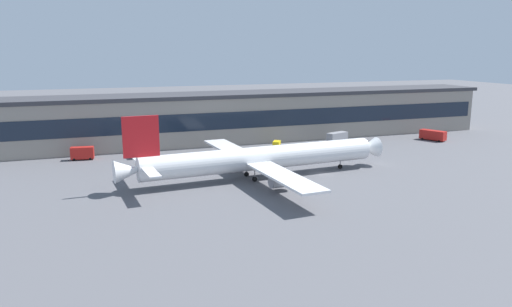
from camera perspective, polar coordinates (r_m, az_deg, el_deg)
ground_plane at (r=119.53m, az=7.66°, el=-2.35°), size 600.00×600.00×0.00m
terminal_building at (r=162.70m, az=-0.25°, el=4.44°), size 168.94×18.30×15.87m
airliner at (r=113.36m, az=0.25°, el=-0.58°), size 66.46×57.30×16.11m
stair_truck at (r=141.15m, az=-19.70°, el=0.09°), size 6.25×3.11×3.55m
catering_truck at (r=154.80m, az=9.43°, el=1.76°), size 7.65×4.84×4.15m
fuel_truck at (r=171.80m, az=20.03°, el=2.06°), size 5.96×8.81×3.35m
baggage_tug at (r=150.74m, az=2.42°, el=1.17°), size 3.61×4.11×1.85m
pushback_tractor at (r=139.61m, az=-13.96°, el=-0.07°), size 3.05×5.03×1.75m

